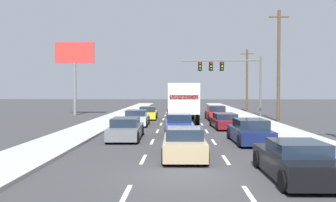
# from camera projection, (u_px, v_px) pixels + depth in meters

# --- Properties ---
(ground_plane) EXTENTS (140.00, 140.00, 0.00)m
(ground_plane) POSITION_uv_depth(u_px,v_px,m) (181.00, 117.00, 37.11)
(ground_plane) COLOR #333335
(sidewalk_right) EXTENTS (2.92, 80.00, 0.14)m
(sidewalk_right) POSITION_uv_depth(u_px,v_px,m) (256.00, 121.00, 31.92)
(sidewalk_right) COLOR #9E9E99
(sidewalk_right) RESTS_ON ground_plane
(sidewalk_left) EXTENTS (2.92, 80.00, 0.14)m
(sidewalk_left) POSITION_uv_depth(u_px,v_px,m) (107.00, 121.00, 32.31)
(sidewalk_left) COLOR #9E9E99
(sidewalk_left) RESTS_ON ground_plane
(lane_markings) EXTENTS (3.54, 57.00, 0.01)m
(lane_markings) POSITION_uv_depth(u_px,v_px,m) (181.00, 121.00, 32.16)
(lane_markings) COLOR silver
(lane_markings) RESTS_ON ground_plane
(car_yellow) EXTENTS (1.92, 4.67, 1.21)m
(car_yellow) POSITION_uv_depth(u_px,v_px,m) (148.00, 113.00, 35.08)
(car_yellow) COLOR yellow
(car_yellow) RESTS_ON ground_plane
(car_silver) EXTENTS (1.99, 4.11, 1.25)m
(car_silver) POSITION_uv_depth(u_px,v_px,m) (136.00, 118.00, 28.62)
(car_silver) COLOR #B7BABF
(car_silver) RESTS_ON ground_plane
(car_gray) EXTENTS (1.92, 4.70, 1.25)m
(car_gray) POSITION_uv_depth(u_px,v_px,m) (126.00, 129.00, 20.74)
(car_gray) COLOR slate
(car_gray) RESTS_ON ground_plane
(box_truck) EXTENTS (2.87, 8.49, 3.40)m
(box_truck) POSITION_uv_depth(u_px,v_px,m) (182.00, 100.00, 31.61)
(box_truck) COLOR white
(box_truck) RESTS_ON ground_plane
(car_blue) EXTENTS (1.90, 4.69, 1.33)m
(car_blue) POSITION_uv_depth(u_px,v_px,m) (179.00, 125.00, 23.02)
(car_blue) COLOR #1E389E
(car_blue) RESTS_ON ground_plane
(car_tan) EXTENTS (1.86, 4.15, 1.30)m
(car_tan) POSITION_uv_depth(u_px,v_px,m) (184.00, 144.00, 15.05)
(car_tan) COLOR tan
(car_tan) RESTS_ON ground_plane
(car_red) EXTENTS (1.87, 4.34, 1.35)m
(car_red) POSITION_uv_depth(u_px,v_px,m) (216.00, 113.00, 34.04)
(car_red) COLOR red
(car_red) RESTS_ON ground_plane
(car_maroon) EXTENTS (2.01, 4.44, 1.12)m
(car_maroon) POSITION_uv_depth(u_px,v_px,m) (225.00, 121.00, 26.51)
(car_maroon) COLOR maroon
(car_maroon) RESTS_ON ground_plane
(car_navy) EXTENTS (1.97, 4.30, 1.31)m
(car_navy) POSITION_uv_depth(u_px,v_px,m) (250.00, 132.00, 19.17)
(car_navy) COLOR #141E4C
(car_navy) RESTS_ON ground_plane
(car_black) EXTENTS (1.92, 4.27, 1.25)m
(car_black) POSITION_uv_depth(u_px,v_px,m) (295.00, 161.00, 11.46)
(car_black) COLOR black
(car_black) RESTS_ON ground_plane
(traffic_signal_mast) EXTENTS (8.81, 0.69, 6.59)m
(traffic_signal_mast) POSITION_uv_depth(u_px,v_px,m) (224.00, 70.00, 39.14)
(traffic_signal_mast) COLOR #595B56
(traffic_signal_mast) RESTS_ON ground_plane
(utility_pole_mid) EXTENTS (1.80, 0.28, 10.08)m
(utility_pole_mid) POSITION_uv_depth(u_px,v_px,m) (279.00, 64.00, 32.38)
(utility_pole_mid) COLOR brown
(utility_pole_mid) RESTS_ON ground_plane
(utility_pole_far) EXTENTS (1.80, 0.28, 8.26)m
(utility_pole_far) POSITION_uv_depth(u_px,v_px,m) (247.00, 79.00, 47.53)
(utility_pole_far) COLOR brown
(utility_pole_far) RESTS_ON ground_plane
(roadside_billboard) EXTENTS (4.44, 0.36, 8.21)m
(roadside_billboard) POSITION_uv_depth(u_px,v_px,m) (75.00, 62.00, 40.01)
(roadside_billboard) COLOR slate
(roadside_billboard) RESTS_ON ground_plane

